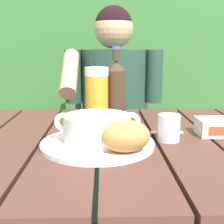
{
  "coord_description": "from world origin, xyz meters",
  "views": [
    {
      "loc": [
        -0.06,
        -0.84,
        1.03
      ],
      "look_at": [
        -0.04,
        0.03,
        0.84
      ],
      "focal_mm": 49.11,
      "sensor_mm": 36.0,
      "label": 1
    }
  ],
  "objects_px": {
    "soup_bowl": "(97,128)",
    "bread_roll": "(126,136)",
    "person_eating": "(113,110)",
    "beer_bottle": "(116,89)",
    "water_glass_small": "(169,128)",
    "table_knife": "(149,132)",
    "serving_plate": "(98,144)",
    "butter_tub": "(218,127)",
    "chair_near_diner": "(113,144)",
    "beer_glass": "(97,95)"
  },
  "relations": [
    {
      "from": "soup_bowl",
      "to": "bread_roll",
      "type": "distance_m",
      "value": 0.11
    },
    {
      "from": "person_eating",
      "to": "beer_bottle",
      "type": "distance_m",
      "value": 0.46
    },
    {
      "from": "water_glass_small",
      "to": "table_knife",
      "type": "distance_m",
      "value": 0.09
    },
    {
      "from": "serving_plate",
      "to": "butter_tub",
      "type": "xyz_separation_m",
      "value": [
        0.35,
        0.1,
        0.02
      ]
    },
    {
      "from": "chair_near_diner",
      "to": "beer_bottle",
      "type": "height_order",
      "value": "beer_bottle"
    },
    {
      "from": "soup_bowl",
      "to": "water_glass_small",
      "type": "xyz_separation_m",
      "value": [
        0.2,
        0.04,
        -0.01
      ]
    },
    {
      "from": "person_eating",
      "to": "serving_plate",
      "type": "relative_size",
      "value": 4.09
    },
    {
      "from": "bread_roll",
      "to": "butter_tub",
      "type": "xyz_separation_m",
      "value": [
        0.29,
        0.18,
        -0.03
      ]
    },
    {
      "from": "person_eating",
      "to": "bread_roll",
      "type": "xyz_separation_m",
      "value": [
        0.0,
        -0.8,
        0.1
      ]
    },
    {
      "from": "bread_roll",
      "to": "soup_bowl",
      "type": "bearing_deg",
      "value": 130.6
    },
    {
      "from": "soup_bowl",
      "to": "bread_roll",
      "type": "xyz_separation_m",
      "value": [
        0.07,
        -0.08,
        0.0
      ]
    },
    {
      "from": "chair_near_diner",
      "to": "bread_roll",
      "type": "height_order",
      "value": "chair_near_diner"
    },
    {
      "from": "chair_near_diner",
      "to": "bread_roll",
      "type": "bearing_deg",
      "value": -89.93
    },
    {
      "from": "water_glass_small",
      "to": "butter_tub",
      "type": "relative_size",
      "value": 0.64
    },
    {
      "from": "soup_bowl",
      "to": "water_glass_small",
      "type": "height_order",
      "value": "soup_bowl"
    },
    {
      "from": "serving_plate",
      "to": "beer_glass",
      "type": "height_order",
      "value": "beer_glass"
    },
    {
      "from": "water_glass_small",
      "to": "butter_tub",
      "type": "height_order",
      "value": "water_glass_small"
    },
    {
      "from": "bread_roll",
      "to": "chair_near_diner",
      "type": "bearing_deg",
      "value": 90.07
    },
    {
      "from": "person_eating",
      "to": "bread_roll",
      "type": "height_order",
      "value": "person_eating"
    },
    {
      "from": "table_knife",
      "to": "serving_plate",
      "type": "bearing_deg",
      "value": -143.29
    },
    {
      "from": "bread_roll",
      "to": "water_glass_small",
      "type": "height_order",
      "value": "bread_roll"
    },
    {
      "from": "serving_plate",
      "to": "bread_roll",
      "type": "relative_size",
      "value": 2.32
    },
    {
      "from": "serving_plate",
      "to": "soup_bowl",
      "type": "bearing_deg",
      "value": -90.0
    },
    {
      "from": "beer_glass",
      "to": "butter_tub",
      "type": "relative_size",
      "value": 1.63
    },
    {
      "from": "chair_near_diner",
      "to": "serving_plate",
      "type": "height_order",
      "value": "chair_near_diner"
    },
    {
      "from": "water_glass_small",
      "to": "chair_near_diner",
      "type": "bearing_deg",
      "value": 98.34
    },
    {
      "from": "butter_tub",
      "to": "table_knife",
      "type": "bearing_deg",
      "value": 174.89
    },
    {
      "from": "person_eating",
      "to": "serving_plate",
      "type": "xyz_separation_m",
      "value": [
        -0.06,
        -0.72,
        0.06
      ]
    },
    {
      "from": "serving_plate",
      "to": "bread_roll",
      "type": "xyz_separation_m",
      "value": [
        0.07,
        -0.08,
        0.04
      ]
    },
    {
      "from": "soup_bowl",
      "to": "butter_tub",
      "type": "xyz_separation_m",
      "value": [
        0.35,
        0.1,
        -0.03
      ]
    },
    {
      "from": "chair_near_diner",
      "to": "table_knife",
      "type": "xyz_separation_m",
      "value": [
        0.09,
        -0.81,
        0.3
      ]
    },
    {
      "from": "person_eating",
      "to": "butter_tub",
      "type": "relative_size",
      "value": 10.47
    },
    {
      "from": "person_eating",
      "to": "table_knife",
      "type": "distance_m",
      "value": 0.62
    },
    {
      "from": "beer_glass",
      "to": "serving_plate",
      "type": "bearing_deg",
      "value": -88.51
    },
    {
      "from": "bread_roll",
      "to": "table_knife",
      "type": "relative_size",
      "value": 0.75
    },
    {
      "from": "water_glass_small",
      "to": "beer_bottle",
      "type": "bearing_deg",
      "value": 118.7
    },
    {
      "from": "person_eating",
      "to": "serving_plate",
      "type": "distance_m",
      "value": 0.73
    },
    {
      "from": "bread_roll",
      "to": "beer_glass",
      "type": "xyz_separation_m",
      "value": [
        -0.08,
        0.33,
        0.05
      ]
    },
    {
      "from": "chair_near_diner",
      "to": "person_eating",
      "type": "height_order",
      "value": "person_eating"
    },
    {
      "from": "bread_roll",
      "to": "beer_bottle",
      "type": "height_order",
      "value": "beer_bottle"
    },
    {
      "from": "beer_glass",
      "to": "water_glass_small",
      "type": "height_order",
      "value": "beer_glass"
    },
    {
      "from": "chair_near_diner",
      "to": "bread_roll",
      "type": "distance_m",
      "value": 1.06
    },
    {
      "from": "serving_plate",
      "to": "table_knife",
      "type": "height_order",
      "value": "serving_plate"
    },
    {
      "from": "chair_near_diner",
      "to": "water_glass_small",
      "type": "xyz_separation_m",
      "value": [
        0.13,
        -0.88,
        0.33
      ]
    },
    {
      "from": "bread_roll",
      "to": "beer_glass",
      "type": "distance_m",
      "value": 0.34
    },
    {
      "from": "serving_plate",
      "to": "bread_roll",
      "type": "distance_m",
      "value": 0.11
    },
    {
      "from": "beer_glass",
      "to": "beer_bottle",
      "type": "bearing_deg",
      "value": 29.64
    },
    {
      "from": "beer_bottle",
      "to": "water_glass_small",
      "type": "relative_size",
      "value": 3.48
    },
    {
      "from": "soup_bowl",
      "to": "table_knife",
      "type": "distance_m",
      "value": 0.2
    },
    {
      "from": "beer_bottle",
      "to": "soup_bowl",
      "type": "bearing_deg",
      "value": -101.75
    }
  ]
}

